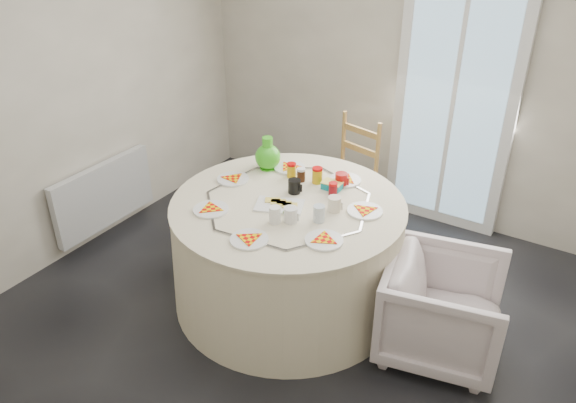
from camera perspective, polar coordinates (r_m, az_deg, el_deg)
The scene contains 14 objects.
floor at distance 3.97m, azimuth -0.16°, elevation -12.62°, with size 4.00×4.00×0.00m, color black.
wall_back at distance 4.94m, azimuth 12.56°, elevation 12.87°, with size 4.00×0.02×2.60m, color #BCB5A3.
wall_left at distance 4.56m, azimuth -22.37°, elevation 9.95°, with size 0.02×4.00×2.60m, color #BCB5A3.
glass_door at distance 4.86m, azimuth 16.46°, elevation 8.98°, with size 1.00×0.08×2.10m, color silver.
radiator at distance 4.97m, azimuth -18.17°, elevation 0.63°, with size 0.07×1.00×0.55m, color silver.
table at distance 4.00m, azimuth 0.00°, elevation -5.30°, with size 1.65×1.65×0.84m, color beige.
wooden_chair at distance 4.84m, azimuth 5.83°, elevation 2.48°, with size 0.44×0.42×0.98m, color tan, non-canonical shape.
armchair at distance 3.68m, azimuth 15.54°, elevation -9.85°, with size 0.72×0.67×0.74m, color beige.
place_settings at distance 3.79m, azimuth 0.00°, elevation -0.39°, with size 1.27×1.27×0.02m, color white, non-canonical shape.
jar_cluster at distance 3.98m, azimuth 2.29°, elevation 1.99°, with size 0.45×0.22×0.13m, color brown, non-canonical shape.
butter_tub at distance 3.97m, azimuth 4.49°, elevation 1.21°, with size 0.14×0.10×0.06m, color #09818B.
green_pitcher at distance 4.21m, azimuth -2.07°, elevation 4.34°, with size 0.19×0.19×0.25m, color green, non-canonical shape.
cheese_platter at distance 3.75m, azimuth -0.88°, elevation -0.73°, with size 0.32×0.20×0.04m, color white, non-canonical shape.
mugs_glasses at distance 3.73m, azimuth 2.04°, elevation -0.29°, with size 0.66×0.66×0.12m, color #A2A2A2, non-canonical shape.
Camera 1 is at (1.57, -2.49, 2.66)m, focal length 35.00 mm.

